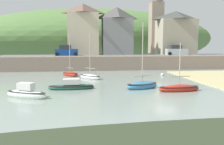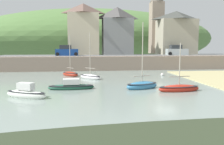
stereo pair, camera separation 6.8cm
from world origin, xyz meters
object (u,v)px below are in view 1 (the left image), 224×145
object	(u,v)px
sailboat_white_hull	(71,86)
sailboat_far_left	(142,85)
sailboat_nearest_shore	(26,93)
church_with_spire	(156,15)
motorboat_with_cabin	(179,88)
dinghy_open_wooden	(90,77)
parked_car_near_slipway	(66,51)
mooring_buoy	(162,75)
waterfront_building_left	(83,29)
waterfront_building_centre	(117,30)
rowboat_small_beached	(70,74)
waterfront_building_right	(175,32)
parked_car_by_wall	(176,51)

from	to	relation	value
sailboat_white_hull	sailboat_far_left	world-z (taller)	sailboat_far_left
sailboat_nearest_shore	sailboat_far_left	world-z (taller)	sailboat_far_left
church_with_spire	motorboat_with_cabin	xyz separation A→B (m)	(-7.60, -31.29, -10.87)
dinghy_open_wooden	parked_car_near_slipway	bearing A→B (deg)	152.48
church_with_spire	mooring_buoy	distance (m)	23.83
waterfront_building_left	sailboat_white_hull	bearing A→B (deg)	-92.88
waterfront_building_centre	rowboat_small_beached	size ratio (longest dim) A/B	1.64
sailboat_nearest_shore	mooring_buoy	xyz separation A→B (m)	(15.93, 11.95, -0.22)
waterfront_building_right	motorboat_with_cabin	bearing A→B (deg)	-111.33
waterfront_building_centre	motorboat_with_cabin	bearing A→B (deg)	-85.74
church_with_spire	sailboat_far_left	size ratio (longest dim) A/B	2.50
dinghy_open_wooden	parked_car_by_wall	bearing A→B (deg)	84.47
waterfront_building_centre	parked_car_near_slipway	distance (m)	11.80
church_with_spire	parked_car_by_wall	bearing A→B (deg)	-79.91
waterfront_building_left	rowboat_small_beached	size ratio (longest dim) A/B	1.74
waterfront_building_right	motorboat_with_cabin	world-z (taller)	waterfront_building_right
waterfront_building_right	motorboat_with_cabin	size ratio (longest dim) A/B	1.91
waterfront_building_right	sailboat_white_hull	distance (m)	33.29
sailboat_white_hull	parked_car_by_wall	world-z (taller)	parked_car_by_wall
motorboat_with_cabin	sailboat_far_left	world-z (taller)	sailboat_far_left
waterfront_building_centre	waterfront_building_right	xyz separation A→B (m)	(12.69, -0.00, -0.33)
motorboat_with_cabin	parked_car_by_wall	size ratio (longest dim) A/B	1.13
parked_car_near_slipway	mooring_buoy	bearing A→B (deg)	-40.17
dinghy_open_wooden	sailboat_far_left	distance (m)	9.03
motorboat_with_cabin	rowboat_small_beached	xyz separation A→B (m)	(-10.93, 12.33, 0.01)
waterfront_building_centre	sailboat_far_left	world-z (taller)	waterfront_building_centre
waterfront_building_right	dinghy_open_wooden	bearing A→B (deg)	-136.15
waterfront_building_left	sailboat_far_left	world-z (taller)	waterfront_building_left
waterfront_building_left	sailboat_nearest_shore	bearing A→B (deg)	-99.60
parked_car_by_wall	mooring_buoy	xyz separation A→B (m)	(-6.97, -11.93, -3.07)
waterfront_building_centre	church_with_spire	bearing A→B (deg)	22.56
sailboat_white_hull	mooring_buoy	distance (m)	15.08
waterfront_building_centre	parked_car_near_slipway	xyz separation A→B (m)	(-10.10, -4.50, -4.14)
parked_car_by_wall	sailboat_white_hull	bearing A→B (deg)	-129.43
sailboat_far_left	parked_car_by_wall	size ratio (longest dim) A/B	1.61
mooring_buoy	parked_car_near_slipway	bearing A→B (deg)	140.11
sailboat_far_left	rowboat_small_beached	xyz separation A→B (m)	(-7.75, 10.66, -0.04)
sailboat_far_left	parked_car_by_wall	xyz separation A→B (m)	(12.29, 21.12, 2.89)
sailboat_far_left	parked_car_near_slipway	distance (m)	23.12
church_with_spire	mooring_buoy	bearing A→B (deg)	-104.96
rowboat_small_beached	parked_car_by_wall	distance (m)	22.80
church_with_spire	sailboat_nearest_shore	world-z (taller)	church_with_spire
waterfront_building_centre	motorboat_with_cabin	xyz separation A→B (m)	(2.03, -27.29, -7.08)
motorboat_with_cabin	waterfront_building_centre	bearing A→B (deg)	89.61
mooring_buoy	sailboat_nearest_shore	bearing A→B (deg)	-143.13
sailboat_white_hull	parked_car_near_slipway	bearing A→B (deg)	93.89
church_with_spire	sailboat_white_hull	xyz separation A→B (m)	(-17.85, -29.02, -10.85)
waterfront_building_right	waterfront_building_left	bearing A→B (deg)	180.00
mooring_buoy	waterfront_building_left	bearing A→B (deg)	124.13
sailboat_far_left	rowboat_small_beached	world-z (taller)	sailboat_far_left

